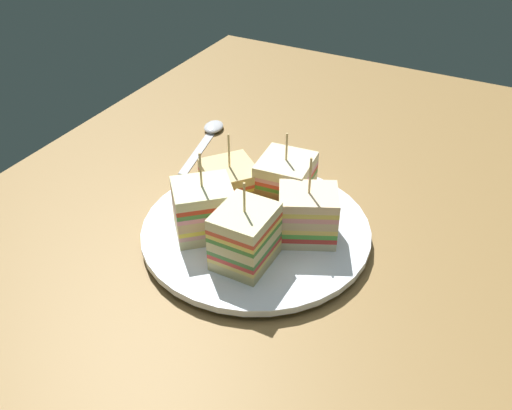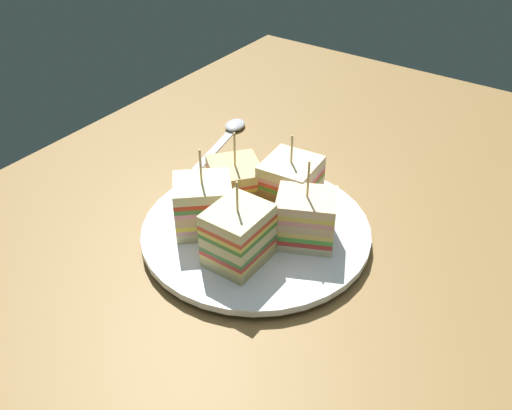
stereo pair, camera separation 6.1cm
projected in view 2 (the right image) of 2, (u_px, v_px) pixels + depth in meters
ground_plane at (256, 243)px, 63.77cm from camera, size 112.19×72.14×1.80cm
plate at (256, 231)px, 62.72cm from camera, size 25.48×25.48×1.47cm
sandwich_wedge_0 at (204, 205)px, 60.51cm from camera, size 8.06×8.15×9.99cm
sandwich_wedge_1 at (238, 235)px, 56.18cm from camera, size 6.24×5.32×9.62cm
sandwich_wedge_2 at (305, 219)px, 58.86cm from camera, size 7.15×7.72×9.91cm
sandwich_wedge_3 at (290, 184)px, 63.96cm from camera, size 6.71×6.34×9.25cm
sandwich_wedge_4 at (236, 183)px, 65.10cm from camera, size 8.30×8.37×9.01cm
chip_pile at (253, 222)px, 60.43cm from camera, size 7.86×7.94×3.39cm
spoon at (230, 131)px, 82.57cm from camera, size 14.81×5.11×1.00cm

